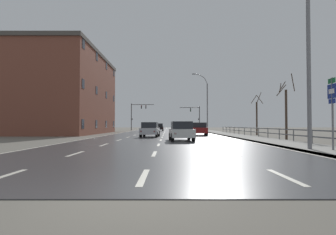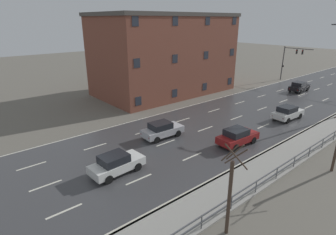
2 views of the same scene
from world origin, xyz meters
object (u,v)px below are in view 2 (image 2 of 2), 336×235
at_px(car_far_right, 116,163).
at_px(car_far_left, 299,87).
at_px(traffic_signal_left, 290,58).
at_px(car_distant, 162,130).
at_px(car_mid_centre, 237,136).
at_px(brick_building, 164,54).
at_px(car_near_left, 288,113).

relative_size(car_far_right, car_far_left, 1.01).
distance_m(traffic_signal_left, car_distant, 35.10).
bearing_deg(car_mid_centre, car_far_left, 106.68).
bearing_deg(car_far_left, brick_building, -131.83).
xyz_separation_m(car_near_left, car_distant, (-5.27, -14.29, 0.00)).
bearing_deg(car_mid_centre, car_far_right, -100.67).
bearing_deg(car_distant, car_mid_centre, 39.74).
relative_size(car_near_left, car_distant, 1.00).
bearing_deg(traffic_signal_left, brick_building, -110.31).
bearing_deg(brick_building, car_far_right, -47.56).
height_order(traffic_signal_left, brick_building, brick_building).
bearing_deg(car_near_left, car_far_left, 113.90).
relative_size(car_far_right, brick_building, 0.20).
height_order(car_near_left, car_far_left, same).
xyz_separation_m(car_far_left, brick_building, (-13.82, -16.51, 5.10)).
distance_m(traffic_signal_left, car_near_left, 23.10).
bearing_deg(car_far_right, car_near_left, 80.37).
height_order(traffic_signal_left, car_far_right, traffic_signal_left).
xyz_separation_m(traffic_signal_left, car_near_left, (10.60, -20.22, -3.49)).
bearing_deg(traffic_signal_left, car_distant, -81.22).
height_order(traffic_signal_left, car_near_left, traffic_signal_left).
distance_m(traffic_signal_left, car_mid_centre, 32.39).
bearing_deg(car_far_left, traffic_signal_left, 127.91).
height_order(car_mid_centre, brick_building, brick_building).
distance_m(car_near_left, car_far_left, 14.78).
relative_size(car_near_left, brick_building, 0.20).
height_order(car_near_left, brick_building, brick_building).
distance_m(car_far_right, brick_building, 25.38).
distance_m(car_far_left, brick_building, 22.12).
bearing_deg(brick_building, car_far_left, 50.07).
bearing_deg(traffic_signal_left, car_far_right, -78.63).
xyz_separation_m(traffic_signal_left, car_distant, (5.33, -34.52, -3.49)).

